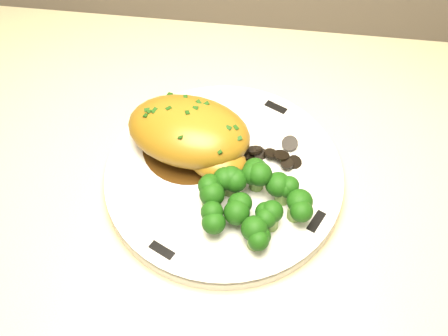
# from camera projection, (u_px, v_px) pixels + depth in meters

# --- Properties ---
(counter) EXTENTS (1.92, 0.64, 0.95)m
(counter) POSITION_uv_depth(u_px,v_px,m) (228.00, 315.00, 1.02)
(counter) COLOR #523525
(counter) RESTS_ON ground
(plate) EXTENTS (0.31, 0.31, 0.02)m
(plate) POSITION_uv_depth(u_px,v_px,m) (224.00, 177.00, 0.69)
(plate) COLOR silver
(plate) RESTS_ON counter
(rim_accent_0) EXTENTS (0.03, 0.02, 0.00)m
(rim_accent_0) POSITION_uv_depth(u_px,v_px,m) (276.00, 107.00, 0.74)
(rim_accent_0) COLOR black
(rim_accent_0) RESTS_ON plate
(rim_accent_1) EXTENTS (0.02, 0.03, 0.00)m
(rim_accent_1) POSITION_uv_depth(u_px,v_px,m) (142.00, 129.00, 0.72)
(rim_accent_1) COLOR black
(rim_accent_1) RESTS_ON plate
(rim_accent_2) EXTENTS (0.03, 0.02, 0.00)m
(rim_accent_2) POSITION_uv_depth(u_px,v_px,m) (162.00, 250.00, 0.62)
(rim_accent_2) COLOR black
(rim_accent_2) RESTS_ON plate
(rim_accent_3) EXTENTS (0.02, 0.03, 0.00)m
(rim_accent_3) POSITION_uv_depth(u_px,v_px,m) (316.00, 221.00, 0.64)
(rim_accent_3) COLOR black
(rim_accent_3) RESTS_ON plate
(gravy_pool) EXTENTS (0.12, 0.12, 0.00)m
(gravy_pool) POSITION_uv_depth(u_px,v_px,m) (190.00, 146.00, 0.70)
(gravy_pool) COLOR #37200A
(gravy_pool) RESTS_ON plate
(chicken_breast) EXTENTS (0.17, 0.13, 0.06)m
(chicken_breast) POSITION_uv_depth(u_px,v_px,m) (192.00, 134.00, 0.68)
(chicken_breast) COLOR #8E6518
(chicken_breast) RESTS_ON plate
(mushroom_pile) EXTENTS (0.08, 0.06, 0.02)m
(mushroom_pile) POSITION_uv_depth(u_px,v_px,m) (262.00, 151.00, 0.69)
(mushroom_pile) COLOR black
(mushroom_pile) RESTS_ON plate
(broccoli_florets) EXTENTS (0.13, 0.10, 0.04)m
(broccoli_florets) POSITION_uv_depth(u_px,v_px,m) (251.00, 202.00, 0.63)
(broccoli_florets) COLOR olive
(broccoli_florets) RESTS_ON plate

